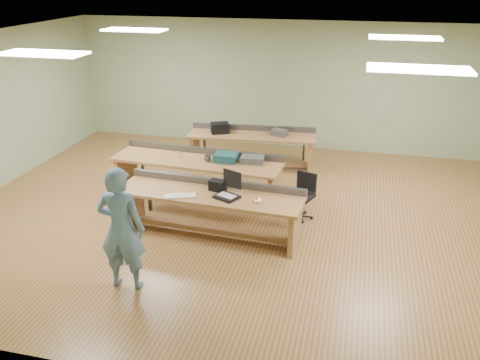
# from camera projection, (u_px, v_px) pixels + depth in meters

# --- Properties ---
(floor) EXTENTS (10.00, 10.00, 0.00)m
(floor) POSITION_uv_depth(u_px,v_px,m) (242.00, 216.00, 9.02)
(floor) COLOR #9B643B
(floor) RESTS_ON ground
(ceiling) EXTENTS (10.00, 10.00, 0.00)m
(ceiling) POSITION_uv_depth(u_px,v_px,m) (242.00, 43.00, 7.86)
(ceiling) COLOR silver
(ceiling) RESTS_ON wall_back
(wall_back) EXTENTS (10.00, 0.04, 3.00)m
(wall_back) POSITION_uv_depth(u_px,v_px,m) (281.00, 85.00, 12.03)
(wall_back) COLOR #91A57D
(wall_back) RESTS_ON floor
(wall_front) EXTENTS (10.00, 0.04, 3.00)m
(wall_front) POSITION_uv_depth(u_px,v_px,m) (145.00, 259.00, 4.86)
(wall_front) COLOR #91A57D
(wall_front) RESTS_ON floor
(fluor_panels) EXTENTS (6.20, 3.50, 0.03)m
(fluor_panels) POSITION_uv_depth(u_px,v_px,m) (242.00, 45.00, 7.88)
(fluor_panels) COLOR white
(fluor_panels) RESTS_ON ceiling
(workbench_front) EXTENTS (3.06, 0.99, 0.86)m
(workbench_front) POSITION_uv_depth(u_px,v_px,m) (210.00, 203.00, 8.19)
(workbench_front) COLOR #9C7441
(workbench_front) RESTS_ON floor
(workbench_mid) EXTENTS (3.29, 1.08, 0.86)m
(workbench_mid) POSITION_uv_depth(u_px,v_px,m) (198.00, 168.00, 9.61)
(workbench_mid) COLOR #9C7441
(workbench_mid) RESTS_ON floor
(workbench_back) EXTENTS (2.80, 0.98, 0.86)m
(workbench_back) POSITION_uv_depth(u_px,v_px,m) (252.00, 143.00, 11.06)
(workbench_back) COLOR #9C7441
(workbench_back) RESTS_ON floor
(person) EXTENTS (0.67, 0.46, 1.76)m
(person) POSITION_uv_depth(u_px,v_px,m) (122.00, 229.00, 6.71)
(person) COLOR slate
(person) RESTS_ON floor
(laptop_base) EXTENTS (0.44, 0.41, 0.04)m
(laptop_base) POSITION_uv_depth(u_px,v_px,m) (227.00, 197.00, 7.93)
(laptop_base) COLOR black
(laptop_base) RESTS_ON workbench_front
(laptop_screen) EXTENTS (0.33, 0.16, 0.28)m
(laptop_screen) POSITION_uv_depth(u_px,v_px,m) (232.00, 179.00, 7.93)
(laptop_screen) COLOR black
(laptop_screen) RESTS_ON laptop_base
(keyboard) EXTENTS (0.52, 0.33, 0.03)m
(keyboard) POSITION_uv_depth(u_px,v_px,m) (180.00, 196.00, 7.97)
(keyboard) COLOR beige
(keyboard) RESTS_ON workbench_front
(trackball_mouse) EXTENTS (0.13, 0.15, 0.06)m
(trackball_mouse) POSITION_uv_depth(u_px,v_px,m) (258.00, 200.00, 7.79)
(trackball_mouse) COLOR white
(trackball_mouse) RESTS_ON workbench_front
(camera_bag) EXTENTS (0.29, 0.22, 0.17)m
(camera_bag) POSITION_uv_depth(u_px,v_px,m) (218.00, 185.00, 8.17)
(camera_bag) COLOR black
(camera_bag) RESTS_ON workbench_front
(task_chair) EXTENTS (0.56, 0.56, 0.81)m
(task_chair) POSITION_uv_depth(u_px,v_px,m) (302.00, 202.00, 8.86)
(task_chair) COLOR black
(task_chair) RESTS_ON floor
(parts_bin_teal) EXTENTS (0.42, 0.32, 0.15)m
(parts_bin_teal) POSITION_uv_depth(u_px,v_px,m) (226.00, 157.00, 9.41)
(parts_bin_teal) COLOR #164147
(parts_bin_teal) RESTS_ON workbench_mid
(parts_bin_grey) EXTENTS (0.44, 0.30, 0.12)m
(parts_bin_grey) POSITION_uv_depth(u_px,v_px,m) (252.00, 159.00, 9.36)
(parts_bin_grey) COLOR #3E3E41
(parts_bin_grey) RESTS_ON workbench_mid
(mug) EXTENTS (0.17, 0.17, 0.10)m
(mug) POSITION_uv_depth(u_px,v_px,m) (207.00, 158.00, 9.44)
(mug) COLOR #3E3E41
(mug) RESTS_ON workbench_mid
(drinks_can) EXTENTS (0.08, 0.08, 0.11)m
(drinks_can) POSITION_uv_depth(u_px,v_px,m) (180.00, 155.00, 9.61)
(drinks_can) COLOR silver
(drinks_can) RESTS_ON workbench_mid
(storage_box_back) EXTENTS (0.46, 0.41, 0.22)m
(storage_box_back) POSITION_uv_depth(u_px,v_px,m) (220.00, 128.00, 11.03)
(storage_box_back) COLOR black
(storage_box_back) RESTS_ON workbench_back
(tray_back) EXTENTS (0.38, 0.32, 0.13)m
(tray_back) POSITION_uv_depth(u_px,v_px,m) (279.00, 132.00, 10.87)
(tray_back) COLOR #3E3E41
(tray_back) RESTS_ON workbench_back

